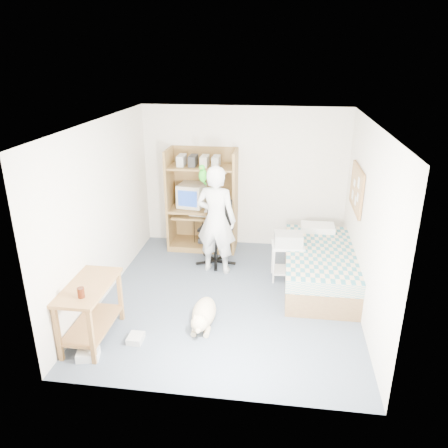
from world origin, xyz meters
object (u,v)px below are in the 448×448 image
office_chair (217,241)px  person (216,220)px  bed (319,266)px  side_desk (90,304)px  printer_cart (287,256)px  computer_hutch (203,204)px  dog (203,314)px

office_chair → person: (0.04, -0.31, 0.50)m
bed → side_desk: size_ratio=2.02×
person → printer_cart: (1.13, -0.13, -0.49)m
bed → side_desk: (-2.85, -1.82, 0.21)m
bed → computer_hutch: bearing=150.7°
computer_hutch → person: 0.99m
computer_hutch → bed: size_ratio=0.89×
computer_hutch → bed: bearing=-29.3°
person → printer_cart: size_ratio=3.00×
person → bed: bearing=-177.9°
dog → side_desk: bearing=-160.4°
bed → dog: bearing=-139.3°
office_chair → dog: 1.87m
side_desk → printer_cart: side_desk is taller
office_chair → person: 0.59m
bed → person: bearing=172.7°
computer_hutch → side_desk: 3.08m
computer_hutch → bed: (2.00, -1.12, -0.53)m
side_desk → dog: bearing=20.4°
side_desk → dog: (1.30, 0.48, -0.34)m
computer_hutch → person: computer_hutch is taller
person → side_desk: bearing=68.2°
bed → office_chair: (-1.66, 0.52, 0.09)m
computer_hutch → office_chair: (0.34, -0.61, -0.44)m
printer_cart → bed: bearing=-14.4°
computer_hutch → printer_cart: 1.89m
printer_cart → dog: bearing=-132.1°
dog → printer_cart: 1.79m
computer_hutch → dog: size_ratio=1.91×
bed → office_chair: size_ratio=1.91×
bed → side_desk: bearing=-147.5°
bed → side_desk: side_desk is taller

